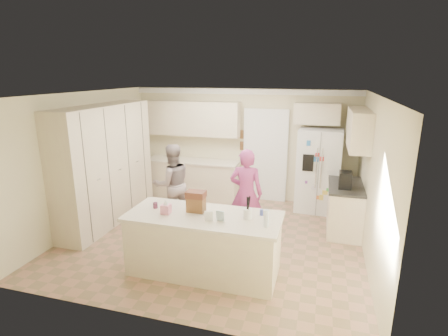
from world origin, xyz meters
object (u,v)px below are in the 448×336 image
(coffee_maker, at_px, (345,180))
(dollhouse_body, at_px, (196,204))
(teen_boy, at_px, (172,184))
(teen_girl, at_px, (246,193))
(utensil_crock, at_px, (248,214))
(refrigerator, at_px, (319,171))
(tissue_box, at_px, (166,209))
(island_base, at_px, (204,245))

(coffee_maker, distance_m, dollhouse_body, 2.84)
(teen_boy, bearing_deg, teen_girl, 133.21)
(utensil_crock, bearing_deg, refrigerator, 72.82)
(coffee_maker, xyz_separation_m, teen_girl, (-1.71, -0.53, -0.24))
(coffee_maker, relative_size, teen_boy, 0.19)
(teen_boy, distance_m, teen_girl, 1.56)
(refrigerator, relative_size, dollhouse_body, 6.92)
(tissue_box, bearing_deg, coffee_maker, 37.57)
(refrigerator, height_order, utensil_crock, refrigerator)
(island_base, distance_m, dollhouse_body, 0.62)
(teen_girl, bearing_deg, island_base, 74.12)
(utensil_crock, relative_size, teen_girl, 0.09)
(island_base, xyz_separation_m, tissue_box, (-0.55, -0.10, 0.56))
(tissue_box, bearing_deg, refrigerator, 55.88)
(dollhouse_body, height_order, teen_girl, teen_girl)
(island_base, height_order, tissue_box, tissue_box)
(tissue_box, relative_size, teen_boy, 0.09)
(teen_boy, bearing_deg, coffee_maker, 146.50)
(coffee_maker, bearing_deg, utensil_crock, -127.12)
(island_base, bearing_deg, coffee_maker, 42.83)
(island_base, height_order, teen_boy, teen_boy)
(refrigerator, xyz_separation_m, teen_girl, (-1.23, -1.66, -0.07))
(coffee_maker, height_order, teen_boy, teen_boy)
(tissue_box, bearing_deg, island_base, 10.30)
(coffee_maker, bearing_deg, dollhouse_body, -140.71)
(dollhouse_body, bearing_deg, refrigerator, 59.57)
(teen_girl, bearing_deg, tissue_box, 56.84)
(teen_boy, relative_size, teen_girl, 0.97)
(utensil_crock, relative_size, dollhouse_body, 0.58)
(dollhouse_body, relative_size, teen_boy, 0.16)
(utensil_crock, bearing_deg, teen_girl, 103.27)
(utensil_crock, height_order, dollhouse_body, dollhouse_body)
(utensil_crock, distance_m, tissue_box, 1.21)
(tissue_box, distance_m, teen_girl, 1.72)
(refrigerator, xyz_separation_m, teen_boy, (-2.78, -1.46, -0.10))
(refrigerator, relative_size, tissue_box, 12.86)
(refrigerator, distance_m, island_base, 3.45)
(refrigerator, xyz_separation_m, coffee_maker, (0.48, -1.13, 0.17))
(refrigerator, xyz_separation_m, utensil_crock, (-0.92, -2.98, 0.10))
(teen_girl, bearing_deg, teen_boy, -9.53)
(utensil_crock, bearing_deg, coffee_maker, 52.88)
(dollhouse_body, height_order, teen_boy, teen_boy)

